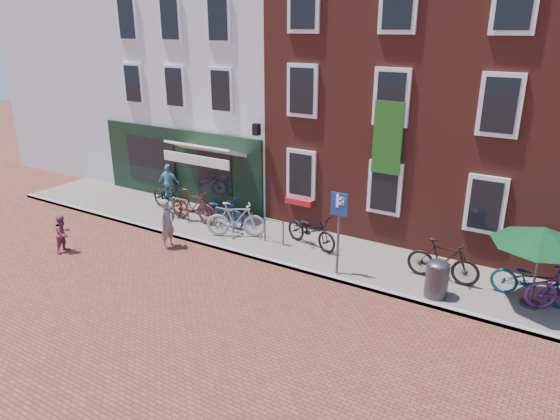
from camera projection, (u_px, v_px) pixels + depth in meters
The scene contains 18 objects.
ground at pixel (240, 256), 15.96m from camera, with size 80.00×80.00×0.00m, color brown.
sidewalk at pixel (292, 244), 16.65m from camera, with size 24.00×3.00×0.10m, color slate.
building_stucco at pixel (238, 80), 22.48m from camera, with size 8.00×8.00×9.00m, color silver.
building_brick_mid at pixel (391, 77), 18.87m from camera, with size 6.00×8.00×10.00m, color maroon.
filler_left at pixel (120, 72), 26.17m from camera, with size 7.00×8.00×9.00m, color silver.
litter_bin at pixel (437, 277), 13.20m from camera, with size 0.59×0.59×1.09m.
parking_sign at pixel (339, 219), 14.04m from camera, with size 0.50×0.08×2.43m.
parasol at pixel (543, 233), 12.28m from camera, with size 2.39×2.39×2.24m.
woman at pixel (168, 224), 16.31m from camera, with size 0.59×0.39×1.63m, color slate.
boy at pixel (63, 234), 16.06m from camera, with size 0.59×0.46×1.22m, color #894055.
cafe_person at pixel (169, 183), 20.38m from camera, with size 0.89×0.37×1.52m, color #6BA7C5.
bicycle_0 at pixel (168, 196), 19.44m from camera, with size 0.72×2.05×1.08m, color black.
bicycle_1 at pixel (193, 206), 18.24m from camera, with size 0.56×1.99×1.20m, color #511A11.
bicycle_2 at pixel (220, 211), 17.95m from camera, with size 0.72×2.05×1.08m, color #101C50.
bicycle_3 at pixel (236, 219), 16.98m from camera, with size 0.56×1.99×1.20m, color #A2A2A4.
bicycle_4 at pixel (311, 230), 16.24m from camera, with size 0.72×2.05×1.08m, color black.
bicycle_5 at pixel (443, 261), 14.01m from camera, with size 0.56×1.99×1.20m, color black.
bicycle_6 at pixel (533, 281), 13.02m from camera, with size 0.72×2.05×1.08m, color navy.
Camera 1 is at (8.66, -11.70, 6.80)m, focal length 32.71 mm.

